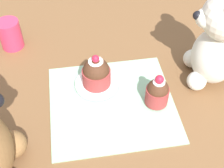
% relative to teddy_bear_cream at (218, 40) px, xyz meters
% --- Properties ---
extents(ground_plane, '(4.00, 4.00, 0.00)m').
position_rel_teddy_bear_cream_xyz_m(ground_plane, '(0.04, -0.21, -0.10)').
color(ground_plane, brown).
extents(knitted_placemat, '(0.23, 0.24, 0.01)m').
position_rel_teddy_bear_cream_xyz_m(knitted_placemat, '(0.04, -0.21, -0.09)').
color(knitted_placemat, '#8EBC99').
rests_on(knitted_placemat, ground_plane).
extents(teddy_bear_cream, '(0.12, 0.11, 0.20)m').
position_rel_teddy_bear_cream_xyz_m(teddy_bear_cream, '(0.00, 0.00, 0.00)').
color(teddy_bear_cream, silver).
rests_on(teddy_bear_cream, ground_plane).
extents(cupcake_near_cream_bear, '(0.04, 0.04, 0.07)m').
position_rel_teddy_bear_cream_xyz_m(cupcake_near_cream_bear, '(0.06, -0.12, -0.06)').
color(cupcake_near_cream_bear, '#993333').
rests_on(cupcake_near_cream_bear, knitted_placemat).
extents(saucer_plate, '(0.09, 0.09, 0.01)m').
position_rel_teddy_bear_cream_xyz_m(saucer_plate, '(-0.01, -0.23, -0.09)').
color(saucer_plate, white).
rests_on(saucer_plate, knitted_placemat).
extents(cupcake_near_tan_bear, '(0.06, 0.06, 0.07)m').
position_rel_teddy_bear_cream_xyz_m(cupcake_near_tan_bear, '(-0.01, -0.23, -0.06)').
color(cupcake_near_tan_bear, '#993333').
rests_on(cupcake_near_tan_bear, saucer_plate).
extents(juice_glass, '(0.05, 0.05, 0.07)m').
position_rel_teddy_bear_cream_xyz_m(juice_glass, '(-0.17, -0.41, -0.06)').
color(juice_glass, '#DB3356').
rests_on(juice_glass, ground_plane).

